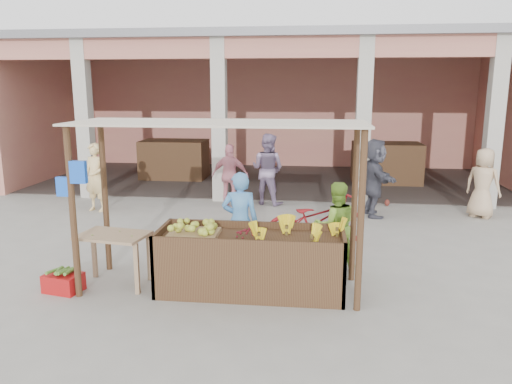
# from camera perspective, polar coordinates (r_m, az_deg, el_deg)

# --- Properties ---
(ground) EXTENTS (60.00, 60.00, 0.00)m
(ground) POSITION_cam_1_polar(r_m,az_deg,el_deg) (7.31, -4.55, -11.02)
(ground) COLOR gray
(ground) RESTS_ON ground
(market_building) EXTENTS (14.40, 6.40, 4.20)m
(market_building) POSITION_cam_1_polar(r_m,az_deg,el_deg) (15.58, 1.96, 11.45)
(market_building) COLOR tan
(market_building) RESTS_ON ground
(fruit_stall) EXTENTS (2.60, 0.95, 0.80)m
(fruit_stall) POSITION_cam_1_polar(r_m,az_deg,el_deg) (7.09, -0.60, -8.26)
(fruit_stall) COLOR #513820
(fruit_stall) RESTS_ON ground
(stall_awning) EXTENTS (4.09, 1.35, 2.39)m
(stall_awning) POSITION_cam_1_polar(r_m,az_deg,el_deg) (6.85, -4.85, 4.60)
(stall_awning) COLOR #513820
(stall_awning) RESTS_ON ground
(banana_heap) EXTENTS (1.21, 0.66, 0.22)m
(banana_heap) POSITION_cam_1_polar(r_m,az_deg,el_deg) (6.89, 4.63, -4.43)
(banana_heap) COLOR yellow
(banana_heap) RESTS_ON fruit_stall
(melon_tray) EXTENTS (0.68, 0.59, 0.19)m
(melon_tray) POSITION_cam_1_polar(r_m,az_deg,el_deg) (7.03, -7.14, -4.36)
(melon_tray) COLOR #97764E
(melon_tray) RESTS_ON fruit_stall
(berry_heap) EXTENTS (0.46, 0.38, 0.15)m
(berry_heap) POSITION_cam_1_polar(r_m,az_deg,el_deg) (6.94, -0.79, -4.59)
(berry_heap) COLOR maroon
(berry_heap) RESTS_ON fruit_stall
(side_table) EXTENTS (1.05, 0.78, 0.78)m
(side_table) POSITION_cam_1_polar(r_m,az_deg,el_deg) (7.50, -15.97, -5.64)
(side_table) COLOR tan
(side_table) RESTS_ON ground
(papaya_pile) EXTENTS (0.73, 0.42, 0.21)m
(papaya_pile) POSITION_cam_1_polar(r_m,az_deg,el_deg) (7.44, -16.08, -3.86)
(papaya_pile) COLOR #4D8B2D
(papaya_pile) RESTS_ON side_table
(red_crate) EXTENTS (0.56, 0.45, 0.26)m
(red_crate) POSITION_cam_1_polar(r_m,az_deg,el_deg) (7.68, -21.14, -9.63)
(red_crate) COLOR #AF1213
(red_crate) RESTS_ON ground
(plantain_bundle) EXTENTS (0.39, 0.27, 0.08)m
(plantain_bundle) POSITION_cam_1_polar(r_m,az_deg,el_deg) (7.62, -21.23, -8.46)
(plantain_bundle) COLOR #4F7E2E
(plantain_bundle) RESTS_ON red_crate
(produce_sacks) EXTENTS (0.84, 0.52, 0.64)m
(produce_sacks) POSITION_cam_1_polar(r_m,az_deg,el_deg) (12.40, 13.98, -0.13)
(produce_sacks) COLOR maroon
(produce_sacks) RESTS_ON ground
(vendor_blue) EXTENTS (0.67, 0.52, 1.67)m
(vendor_blue) POSITION_cam_1_polar(r_m,az_deg,el_deg) (7.81, -1.84, -2.97)
(vendor_blue) COLOR #549CE3
(vendor_blue) RESTS_ON ground
(vendor_green) EXTENTS (0.78, 0.54, 1.49)m
(vendor_green) POSITION_cam_1_polar(r_m,az_deg,el_deg) (7.92, 9.09, -3.61)
(vendor_green) COLOR #80B336
(vendor_green) RESTS_ON ground
(motorcycle) EXTENTS (1.39, 2.10, 1.04)m
(motorcycle) POSITION_cam_1_polar(r_m,az_deg,el_deg) (9.00, 6.88, -3.11)
(motorcycle) COLOR maroon
(motorcycle) RESTS_ON ground
(shopper_b) EXTENTS (0.98, 0.56, 1.62)m
(shopper_b) POSITION_cam_1_polar(r_m,az_deg,el_deg) (11.93, -2.97, 2.13)
(shopper_b) COLOR pink
(shopper_b) RESTS_ON ground
(shopper_c) EXTENTS (0.98, 0.93, 1.71)m
(shopper_c) POSITION_cam_1_polar(r_m,az_deg,el_deg) (12.00, 24.55, 1.33)
(shopper_c) COLOR tan
(shopper_c) RESTS_ON ground
(shopper_d) EXTENTS (0.96, 1.78, 1.83)m
(shopper_d) POSITION_cam_1_polar(r_m,az_deg,el_deg) (11.32, 13.38, 1.82)
(shopper_d) COLOR #444450
(shopper_d) RESTS_ON ground
(shopper_e) EXTENTS (0.71, 0.60, 1.65)m
(shopper_e) POSITION_cam_1_polar(r_m,az_deg,el_deg) (12.08, -17.87, 1.75)
(shopper_e) COLOR #F0CB81
(shopper_e) RESTS_ON ground
(shopper_f) EXTENTS (1.06, 0.85, 1.90)m
(shopper_f) POSITION_cam_1_polar(r_m,az_deg,el_deg) (12.17, 1.33, 3.01)
(shopper_f) COLOR #91799F
(shopper_f) RESTS_ON ground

